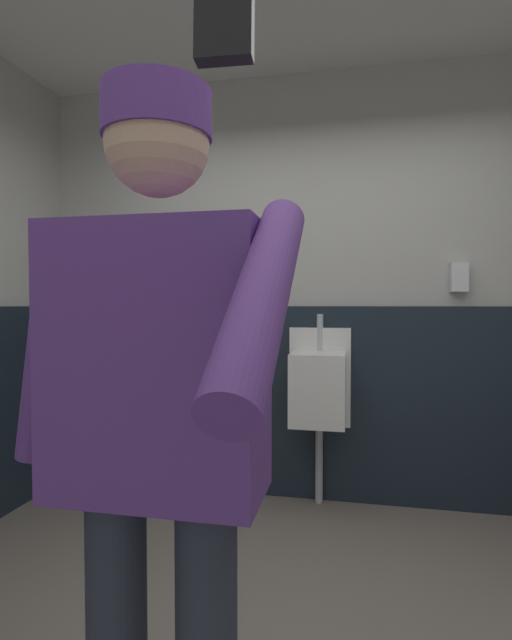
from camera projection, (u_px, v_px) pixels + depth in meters
wall_back at (319, 288)px, 3.17m from camera, size 4.39×0.12×2.83m
wainscot_band_back at (317, 403)px, 3.12m from camera, size 3.79×0.03×1.29m
urinal_solo at (318, 387)px, 2.97m from camera, size 0.40×0.34×1.24m
person at (158, 412)px, 1.05m from camera, size 0.69×0.60×1.78m
cell_phone at (224, 9)px, 0.48m from camera, size 0.06×0.03×0.11m
soap_dispenser at (459, 277)px, 2.89m from camera, size 0.10×0.07×0.18m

